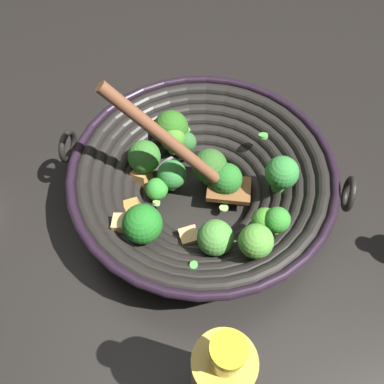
{
  "coord_description": "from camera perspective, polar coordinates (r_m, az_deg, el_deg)",
  "views": [
    {
      "loc": [
        -0.07,
        -0.37,
        0.6
      ],
      "look_at": [
        -0.02,
        -0.0,
        0.03
      ],
      "focal_mm": 38.54,
      "sensor_mm": 36.0,
      "label": 1
    }
  ],
  "objects": [
    {
      "name": "ground_plane",
      "position": [
        0.71,
        1.33,
        -1.14
      ],
      "size": [
        4.0,
        4.0,
        0.0
      ],
      "primitive_type": "plane",
      "color": "black"
    },
    {
      "name": "wok",
      "position": [
        0.65,
        1.37,
        1.71
      ],
      "size": [
        0.44,
        0.42,
        0.25
      ],
      "color": "black",
      "rests_on": "ground"
    },
    {
      "name": "cooking_oil_bottle",
      "position": [
        0.51,
        3.95,
        -24.03
      ],
      "size": [
        0.07,
        0.07,
        0.22
      ],
      "color": "gold",
      "rests_on": "ground"
    }
  ]
}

